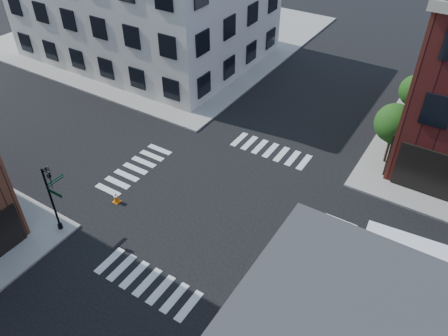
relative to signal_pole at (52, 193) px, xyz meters
name	(u,v)px	position (x,y,z in m)	size (l,w,h in m)	color
ground	(219,205)	(6.72, 6.68, -2.86)	(120.00, 120.00, 0.00)	black
sidewalk_nw	(165,33)	(-14.28, 27.68, -2.78)	(30.00, 30.00, 0.15)	gray
tree_near	(395,126)	(14.28, 16.65, 0.30)	(2.69, 2.69, 4.49)	black
tree_far	(416,93)	(14.28, 22.65, 0.02)	(2.43, 2.43, 4.07)	black
signal_pole	(52,193)	(0.00, 0.00, 0.00)	(1.29, 1.24, 4.60)	black
box_truck	(408,288)	(18.36, 4.73, -0.70)	(9.34, 3.57, 4.14)	silver
traffic_cone	(116,197)	(1.02, 3.45, -2.48)	(0.46, 0.46, 0.78)	orange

